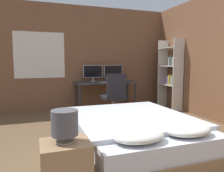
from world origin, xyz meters
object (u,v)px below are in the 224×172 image
(monitor_right, at_px, (113,72))
(keyboard, at_px, (108,82))
(nightstand, at_px, (66,171))
(computer_mouse, at_px, (119,81))
(bedside_lamp, at_px, (65,123))
(office_chair, at_px, (114,99))
(bed, at_px, (134,134))
(bookshelf, at_px, (172,72))
(desk, at_px, (106,85))
(monitor_left, at_px, (93,72))

(monitor_right, relative_size, keyboard, 1.35)
(nightstand, bearing_deg, computer_mouse, 61.44)
(bedside_lamp, xyz_separation_m, monitor_right, (1.78, 3.68, 0.27))
(nightstand, height_order, keyboard, keyboard)
(computer_mouse, height_order, office_chair, office_chair)
(bed, xyz_separation_m, monitor_right, (0.74, 2.90, 0.74))
(nightstand, bearing_deg, bed, 37.04)
(bedside_lamp, distance_m, computer_mouse, 3.73)
(monitor_right, height_order, bookshelf, bookshelf)
(desk, relative_size, keyboard, 4.05)
(monitor_right, bearing_deg, bed, -104.27)
(nightstand, bearing_deg, desk, 66.69)
(keyboard, xyz_separation_m, office_chair, (-0.05, -0.57, -0.34))
(computer_mouse, bearing_deg, keyboard, 180.00)
(desk, distance_m, office_chair, 0.81)
(office_chair, bearing_deg, bookshelf, 8.45)
(monitor_left, bearing_deg, monitor_right, 0.00)
(monitor_right, distance_m, keyboard, 0.55)
(bed, relative_size, monitor_right, 3.90)
(bedside_lamp, bearing_deg, office_chair, 61.79)
(nightstand, height_order, bedside_lamp, bedside_lamp)
(computer_mouse, bearing_deg, bed, -106.49)
(desk, xyz_separation_m, office_chair, (-0.05, -0.78, -0.24))
(bed, distance_m, bedside_lamp, 1.39)
(nightstand, bearing_deg, bookshelf, 43.20)
(computer_mouse, distance_m, bookshelf, 1.42)
(desk, distance_m, monitor_right, 0.49)
(bed, bearing_deg, office_chair, 78.09)
(desk, bearing_deg, keyboard, -90.00)
(bedside_lamp, distance_m, keyboard, 3.60)
(bookshelf, bearing_deg, computer_mouse, 166.80)
(bed, distance_m, monitor_left, 2.99)
(bed, bearing_deg, bedside_lamp, -142.96)
(bed, relative_size, desk, 1.30)
(monitor_right, relative_size, office_chair, 0.53)
(nightstand, distance_m, bedside_lamp, 0.44)
(bedside_lamp, bearing_deg, bookshelf, 43.20)
(bed, relative_size, nightstand, 3.77)
(monitor_left, xyz_separation_m, computer_mouse, (0.57, -0.41, -0.23))
(monitor_left, relative_size, bookshelf, 0.28)
(nightstand, xyz_separation_m, monitor_left, (1.21, 3.68, 0.71))
(nightstand, xyz_separation_m, keyboard, (1.50, 3.27, 0.47))
(bed, distance_m, keyboard, 2.57)
(bed, xyz_separation_m, monitor_left, (0.17, 2.90, 0.74))
(bedside_lamp, xyz_separation_m, monitor_left, (1.21, 3.68, 0.27))
(nightstand, relative_size, desk, 0.35)
(bedside_lamp, bearing_deg, bed, 37.04)
(desk, distance_m, computer_mouse, 0.36)
(office_chair, bearing_deg, computer_mouse, 59.86)
(monitor_right, bearing_deg, computer_mouse, -90.16)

